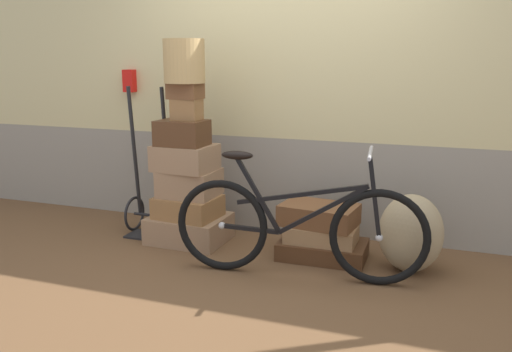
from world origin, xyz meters
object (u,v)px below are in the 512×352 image
at_px(suitcase_7, 323,249).
at_px(suitcase_5, 187,110).
at_px(bicycle, 297,228).
at_px(suitcase_4, 182,133).
at_px(burlap_sack, 411,233).
at_px(suitcase_3, 185,158).
at_px(suitcase_6, 185,91).
at_px(suitcase_9, 319,215).
at_px(suitcase_2, 190,183).
at_px(suitcase_8, 321,234).
at_px(wicker_basket, 184,61).
at_px(suitcase_0, 189,228).
at_px(luggage_trolley, 151,201).
at_px(suitcase_1, 188,207).

bearing_deg(suitcase_7, suitcase_5, 179.45).
relative_size(suitcase_5, bicycle, 0.12).
bearing_deg(suitcase_4, burlap_sack, 0.10).
relative_size(suitcase_3, suitcase_6, 1.86).
relative_size(suitcase_9, burlap_sack, 0.99).
height_order(suitcase_2, suitcase_8, suitcase_2).
bearing_deg(wicker_basket, suitcase_7, 0.52).
distance_m(suitcase_3, burlap_sack, 1.81).
bearing_deg(bicycle, suitcase_0, 158.05).
bearing_deg(luggage_trolley, suitcase_5, -10.76).
distance_m(luggage_trolley, burlap_sack, 2.14).
relative_size(suitcase_0, suitcase_5, 2.84).
distance_m(suitcase_3, luggage_trolley, 0.56).
xyz_separation_m(suitcase_9, wicker_basket, (-1.08, -0.02, 1.12)).
bearing_deg(suitcase_2, suitcase_1, -94.63).
bearing_deg(suitcase_4, wicker_basket, 46.89).
xyz_separation_m(suitcase_5, wicker_basket, (-0.01, -0.00, 0.37)).
height_order(suitcase_2, suitcase_3, suitcase_3).
xyz_separation_m(suitcase_7, suitcase_9, (-0.04, 0.01, 0.26)).
relative_size(suitcase_3, wicker_basket, 1.37).
xyz_separation_m(suitcase_5, suitcase_8, (1.10, -0.01, -0.89)).
bearing_deg(suitcase_0, wicker_basket, -78.05).
bearing_deg(suitcase_8, luggage_trolley, 176.82).
height_order(suitcase_2, suitcase_5, suitcase_5).
xyz_separation_m(suitcase_1, suitcase_9, (1.07, 0.04, 0.03)).
bearing_deg(bicycle, suitcase_6, 158.24).
bearing_deg(suitcase_9, suitcase_6, -172.55).
xyz_separation_m(suitcase_0, wicker_basket, (0.00, -0.01, 1.34)).
xyz_separation_m(suitcase_4, wicker_basket, (0.02, 0.02, 0.55)).
xyz_separation_m(suitcase_8, luggage_trolley, (-1.49, 0.08, 0.09)).
height_order(suitcase_3, suitcase_5, suitcase_5).
xyz_separation_m(suitcase_7, luggage_trolley, (-1.50, 0.07, 0.22)).
height_order(suitcase_9, burlap_sack, burlap_sack).
xyz_separation_m(suitcase_0, suitcase_7, (1.12, -0.00, -0.04)).
height_order(suitcase_5, suitcase_6, suitcase_6).
bearing_deg(luggage_trolley, suitcase_7, -2.60).
bearing_deg(suitcase_6, suitcase_7, 1.50).
bearing_deg(burlap_sack, suitcase_1, 179.47).
distance_m(suitcase_3, wicker_basket, 0.75).
bearing_deg(suitcase_7, suitcase_1, -179.65).
height_order(suitcase_0, wicker_basket, wicker_basket).
relative_size(suitcase_2, suitcase_4, 1.16).
xyz_separation_m(suitcase_3, bicycle, (1.04, -0.41, -0.34)).
distance_m(suitcase_7, suitcase_9, 0.27).
bearing_deg(wicker_basket, suitcase_9, 1.31).
bearing_deg(suitcase_0, suitcase_3, -150.89).
bearing_deg(suitcase_4, suitcase_9, 2.85).
bearing_deg(suitcase_9, burlap_sack, 1.89).
relative_size(suitcase_1, suitcase_3, 1.06).
height_order(suitcase_0, suitcase_2, suitcase_2).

